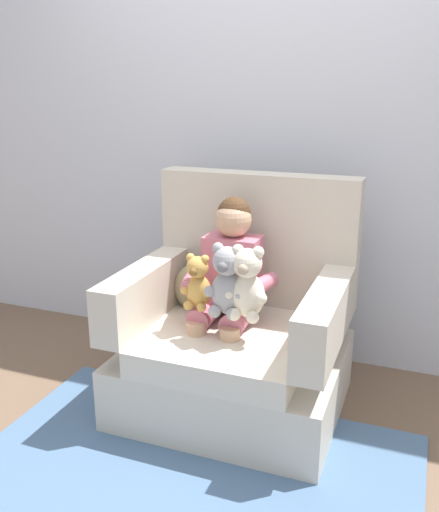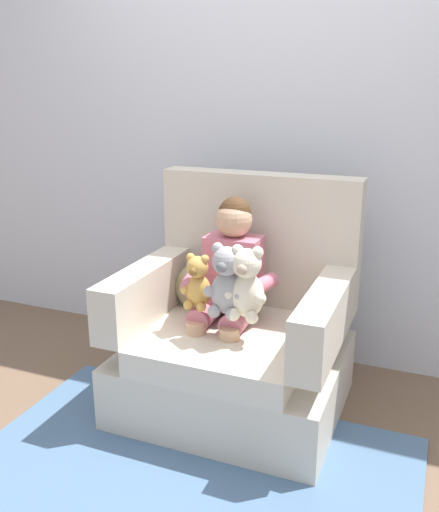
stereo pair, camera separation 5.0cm
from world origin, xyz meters
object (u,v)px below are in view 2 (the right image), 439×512
(plush_grey, at_px, (227,282))
(plush_cream, at_px, (247,285))
(throw_pillow, at_px, (201,288))
(armchair, at_px, (238,337))
(plush_honey, at_px, (198,283))
(seated_child, at_px, (229,278))

(plush_grey, xyz_separation_m, plush_cream, (0.09, -0.00, 0.00))
(plush_grey, bearing_deg, throw_pillow, 144.32)
(throw_pillow, bearing_deg, plush_cream, -39.30)
(plush_grey, distance_m, throw_pillow, 0.40)
(armchair, relative_size, plush_cream, 3.32)
(plush_cream, distance_m, plush_honey, 0.24)
(seated_child, distance_m, throw_pillow, 0.24)
(seated_child, xyz_separation_m, plush_cream, (0.15, -0.18, 0.05))
(plush_grey, xyz_separation_m, throw_pillow, (-0.25, 0.28, -0.16))
(plush_cream, xyz_separation_m, throw_pillow, (-0.34, 0.28, -0.16))
(seated_child, relative_size, plush_cream, 2.53)
(armchair, height_order, plush_grey, armchair)
(armchair, bearing_deg, plush_cream, -60.03)
(plush_honey, bearing_deg, seated_child, 51.84)
(plush_cream, bearing_deg, seated_child, 143.30)
(seated_child, relative_size, plush_honey, 3.26)
(armchair, bearing_deg, throw_pillow, 156.64)
(seated_child, height_order, plush_grey, seated_child)
(plush_grey, relative_size, plush_cream, 1.00)
(seated_child, relative_size, plush_grey, 2.54)
(seated_child, height_order, plush_cream, seated_child)
(seated_child, height_order, plush_honey, seated_child)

